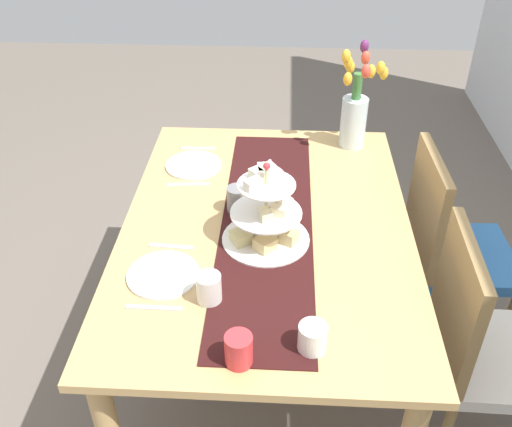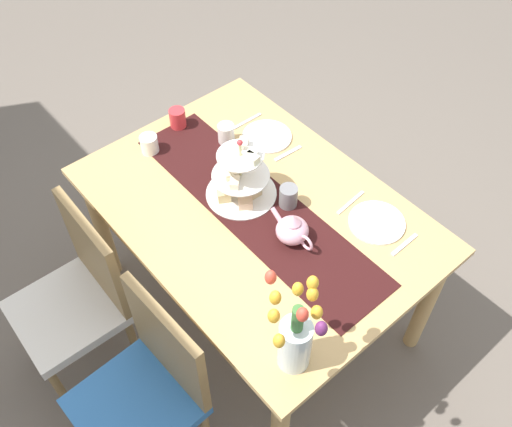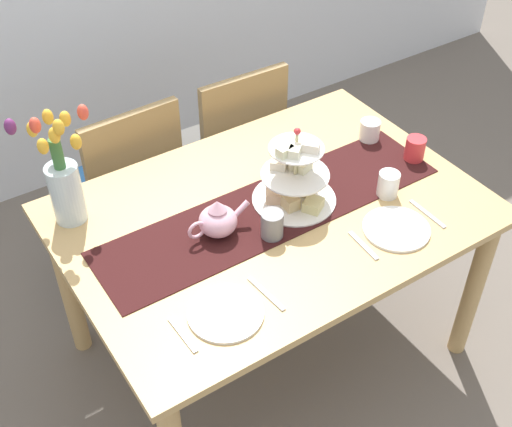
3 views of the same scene
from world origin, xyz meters
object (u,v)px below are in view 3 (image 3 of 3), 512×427
Objects in this scene: chair_left at (127,182)px; knife_right at (427,214)px; tiered_cake_stand at (295,181)px; fork_left at (183,335)px; mug_grey at (272,225)px; mug_orange at (415,149)px; cream_jug at (370,131)px; dinner_plate_left at (226,313)px; mug_white_text at (388,184)px; dining_table at (272,232)px; tulip_vase at (63,179)px; dinner_plate_right at (396,229)px; fork_right at (363,245)px; teapot at (218,220)px; knife_left at (266,294)px; chair_right at (232,143)px.

chair_left reaches higher than knife_right.
tiered_cake_stand is 0.70m from fork_left.
mug_grey is 0.70m from mug_orange.
mug_grey reaches higher than cream_jug.
dinner_plate_left is (-0.48, -0.32, -0.08)m from tiered_cake_stand.
mug_white_text is (0.92, 0.16, 0.04)m from fork_left.
mug_orange is (0.23, 0.11, 0.00)m from mug_white_text.
tulip_vase is (-0.60, 0.35, 0.28)m from dining_table.
dinner_plate_left is at bearing -154.07° from cream_jug.
tiered_cake_stand is 0.21m from mug_grey.
tiered_cake_stand reaches higher than knife_right.
dinner_plate_right reaches higher than fork_left.
mug_orange reaches higher than fork_right.
chair_left is 0.80m from teapot.
fork_right is 0.31m from mug_grey.
knife_left is 1.79× the size of mug_white_text.
chair_right is at bearing 57.64° from dinner_plate_left.
tulip_vase reaches higher than fork_left.
chair_right is (0.53, -0.00, 0.00)m from chair_left.
dining_table is 15.31× the size of mug_white_text.
teapot is 0.32m from knife_left.
mug_white_text is (0.39, -0.16, 0.16)m from dining_table.
fork_right is 1.58× the size of mug_white_text.
tulip_vase is at bearing 143.33° from dinner_plate_right.
mug_grey is at bearing 174.32° from mug_white_text.
chair_left is 2.99× the size of tiered_cake_stand.
mug_grey is (0.45, 0.21, 0.05)m from fork_left.
knife_left is 0.53m from dinner_plate_right.
tulip_vase is 2.87× the size of fork_left.
chair_right is 0.72m from cream_jug.
mug_orange is (1.23, -0.40, -0.12)m from tulip_vase.
knife_right is at bearing 0.00° from fork_right.
chair_right is at bearing 113.22° from mug_orange.
cream_jug is 0.57× the size of fork_left.
mug_grey is (-0.36, -0.85, 0.31)m from chair_right.
knife_right is (0.82, 0.00, -0.00)m from dinner_plate_left.
fork_left is 1.58× the size of mug_grey.
dinner_plate_right is at bearing 0.00° from fork_right.
mug_orange is at bearing -3.44° from teapot.
dining_table is 0.63m from fork_left.
tulip_vase is 1.87× the size of dinner_plate_right.
knife_right is at bearing -57.08° from chair_left.
chair_left is at bearing 91.98° from teapot.
tiered_cake_stand reaches higher than dining_table.
mug_grey reaches higher than mug_orange.
dining_table is at bearing -30.11° from tulip_vase.
chair_left reaches higher than teapot.
cream_jug reaches higher than knife_left.
tulip_vase reaches higher than fork_right.
tulip_vase reaches higher than dinner_plate_right.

